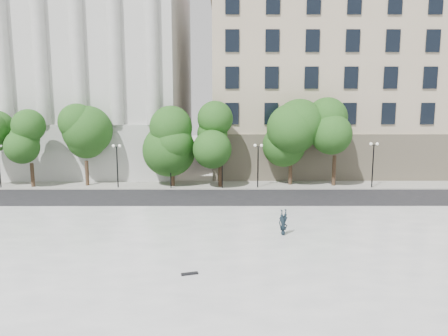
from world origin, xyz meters
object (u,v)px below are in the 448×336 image
at_px(traffic_light_east, 222,151).
at_px(person_lying, 283,231).
at_px(skateboard, 190,274).
at_px(traffic_light_west, 170,152).

xyz_separation_m(traffic_light_east, person_lying, (3.77, -15.39, -3.02)).
height_order(person_lying, skateboard, person_lying).
bearing_deg(traffic_light_west, traffic_light_east, -0.00).
relative_size(traffic_light_west, person_lying, 2.61).
height_order(traffic_light_west, traffic_light_east, traffic_light_east).
bearing_deg(person_lying, skateboard, -152.31).
xyz_separation_m(traffic_light_west, traffic_light_east, (4.94, -0.00, 0.03)).
distance_m(person_lying, skateboard, 8.02).
height_order(traffic_light_west, person_lying, traffic_light_west).
bearing_deg(person_lying, traffic_light_east, 82.86).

